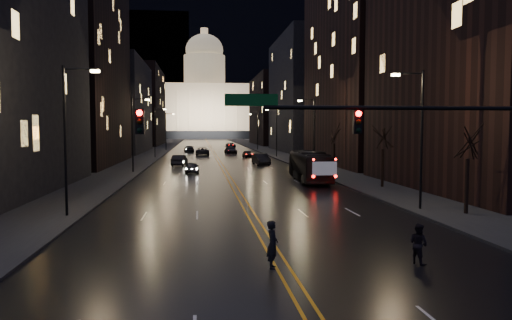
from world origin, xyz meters
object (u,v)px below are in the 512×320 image
object	(u,v)px
oncoming_car_a	(192,168)
bus	(310,166)
traffic_signal	(412,134)
receding_car_a	(261,159)
pedestrian_a	(272,245)
pedestrian_b	(419,244)
oncoming_car_b	(179,160)

from	to	relation	value
oncoming_car_a	bus	bearing A→B (deg)	135.87
traffic_signal	bus	world-z (taller)	traffic_signal
oncoming_car_a	receding_car_a	xyz separation A→B (m)	(9.76, 12.09, 0.17)
traffic_signal	pedestrian_a	bearing A→B (deg)	-162.45
pedestrian_a	pedestrian_b	xyz separation A→B (m)	(5.80, 0.00, -0.12)
oncoming_car_a	pedestrian_a	xyz separation A→B (m)	(3.61, -40.80, 0.25)
oncoming_car_b	pedestrian_b	world-z (taller)	pedestrian_b
bus	pedestrian_a	size ratio (longest dim) A/B	5.94
receding_car_a	pedestrian_a	bearing A→B (deg)	-102.16
receding_car_a	pedestrian_a	world-z (taller)	pedestrian_a
traffic_signal	oncoming_car_a	bearing A→B (deg)	104.35
bus	oncoming_car_b	distance (m)	26.29
pedestrian_b	traffic_signal	bearing A→B (deg)	-39.95
traffic_signal	pedestrian_a	world-z (taller)	traffic_signal
oncoming_car_b	pedestrian_b	bearing A→B (deg)	109.25
pedestrian_b	oncoming_car_b	bearing A→B (deg)	-13.47
bus	receding_car_a	distance (m)	22.75
traffic_signal	pedestrian_b	bearing A→B (deg)	-104.35
pedestrian_b	receding_car_a	bearing A→B (deg)	-25.98
oncoming_car_a	pedestrian_a	world-z (taller)	pedestrian_a
oncoming_car_a	receding_car_a	bearing A→B (deg)	-131.30
receding_car_a	oncoming_car_b	bearing A→B (deg)	175.63
bus	oncoming_car_b	size ratio (longest dim) A/B	2.30
pedestrian_a	pedestrian_b	world-z (taller)	pedestrian_a
bus	oncoming_car_a	xyz separation A→B (m)	(-11.83, 10.56, -0.85)
receding_car_a	traffic_signal	bearing A→B (deg)	-95.34
bus	oncoming_car_b	xyz separation A→B (m)	(-13.74, 22.40, -0.75)
oncoming_car_a	oncoming_car_b	bearing A→B (deg)	-83.22
pedestrian_b	pedestrian_a	bearing A→B (deg)	64.39
traffic_signal	pedestrian_b	distance (m)	4.77
bus	receding_car_a	bearing A→B (deg)	97.37
oncoming_car_a	receding_car_a	size ratio (longest dim) A/B	0.78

